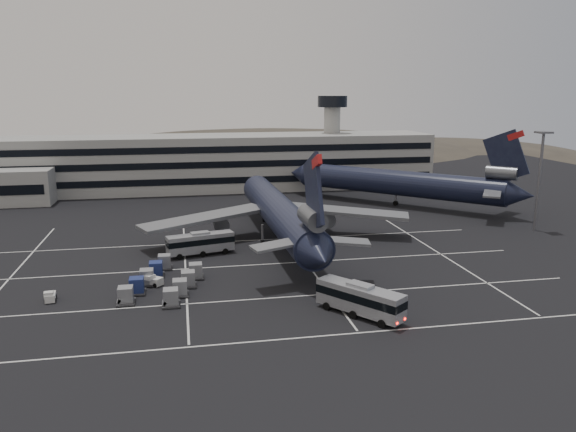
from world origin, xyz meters
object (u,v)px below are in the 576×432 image
Objects in this scene: tug_a at (50,297)px; uld_cluster at (163,280)px; bus_near at (360,298)px; trijet_main at (280,213)px; bus_far at (200,242)px.

tug_a is 13.79m from uld_cluster.
trijet_main is at bearing 59.17° from bus_near.
bus_near reaches higher than bus_far.
uld_cluster is (13.56, 2.47, 0.42)m from tug_a.
tug_a is at bearing 117.33° from bus_far.
tug_a is (-19.03, -16.69, -1.43)m from bus_far.
bus_near is at bearing -24.66° from tug_a.
tug_a is at bearing -169.67° from uld_cluster.
trijet_main reaches higher than uld_cluster.
trijet_main reaches higher than bus_near.
bus_far reaches higher than uld_cluster.
tug_a is (-32.56, -21.45, -4.64)m from trijet_main.
bus_near is (3.51, -32.98, -3.12)m from trijet_main.
bus_near is at bearing -85.02° from trijet_main.
trijet_main is at bearing 44.98° from uld_cluster.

